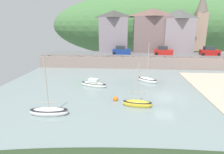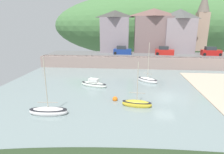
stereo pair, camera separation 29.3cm
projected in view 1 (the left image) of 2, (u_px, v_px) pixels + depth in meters
name	position (u px, v px, depth m)	size (l,w,h in m)	color
ground	(207.00, 140.00, 14.75)	(48.00, 41.00, 0.61)	gray
quay_seawall	(150.00, 61.00, 40.54)	(48.00, 9.40, 2.40)	gray
hillside_backdrop	(154.00, 26.00, 74.40)	(80.00, 44.00, 24.96)	#44733E
waterfront_building_left	(114.00, 31.00, 46.96)	(7.18, 5.68, 10.04)	gray
waterfront_building_centre	(152.00, 30.00, 46.19)	(9.23, 5.17, 10.41)	#755F5E
waterfront_building_right	(177.00, 31.00, 45.73)	(7.18, 6.17, 10.24)	gray
church_with_spire	(201.00, 20.00, 48.40)	(3.00, 3.00, 14.89)	tan
fishing_boat_green	(94.00, 84.00, 28.30)	(4.40, 2.50, 1.38)	white
sailboat_blue_trim	(49.00, 112.00, 19.32)	(4.08, 1.58, 6.20)	silver
sailboat_white_hull	(137.00, 104.00, 21.29)	(3.49, 1.46, 5.36)	gold
sailboat_far_left	(147.00, 80.00, 30.61)	(3.59, 3.13, 6.52)	white
parked_car_near_slipway	(121.00, 51.00, 43.61)	(4.17, 1.88, 1.95)	navy
parked_car_by_wall	(163.00, 51.00, 42.88)	(4.26, 2.13, 1.95)	#B21E18
parked_car_end_of_row	(210.00, 52.00, 42.09)	(4.15, 1.82, 1.95)	#AB1815
mooring_buoy	(115.00, 99.00, 22.97)	(0.64, 0.64, 0.64)	orange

